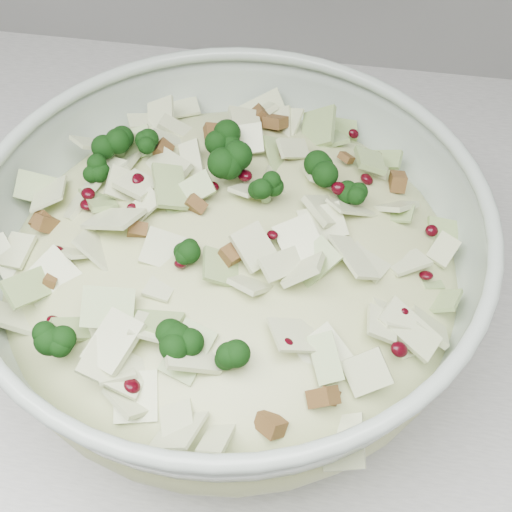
{
  "coord_description": "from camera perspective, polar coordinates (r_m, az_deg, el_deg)",
  "views": [
    {
      "loc": [
        -0.02,
        1.29,
        1.4
      ],
      "look_at": [
        -0.07,
        1.59,
        1.01
      ],
      "focal_mm": 50.0,
      "sensor_mm": 36.0,
      "label": 1
    }
  ],
  "objects": [
    {
      "name": "counter",
      "position": [
        1.04,
        4.73,
        -15.25
      ],
      "size": [
        3.6,
        0.6,
        0.9
      ],
      "primitive_type": "cube",
      "color": "silver",
      "rests_on": "floor"
    },
    {
      "name": "salad",
      "position": [
        0.51,
        -2.04,
        0.42
      ],
      "size": [
        0.47,
        0.47,
        0.15
      ],
      "rotation": [
        0.0,
        0.0,
        0.55
      ],
      "color": "beige",
      "rests_on": "mixing_bowl"
    },
    {
      "name": "mixing_bowl",
      "position": [
        0.53,
        -1.97,
        -1.19
      ],
      "size": [
        0.42,
        0.42,
        0.15
      ],
      "rotation": [
        0.0,
        0.0,
        0.18
      ],
      "color": "#A7B7AA",
      "rests_on": "counter"
    }
  ]
}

